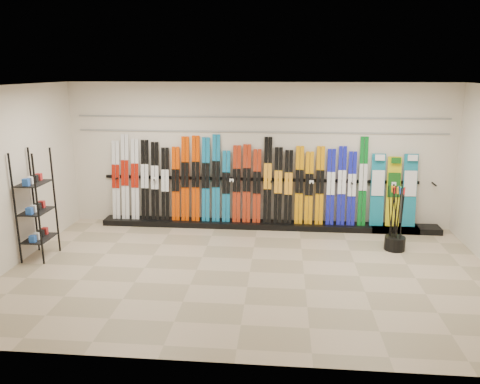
{
  "coord_description": "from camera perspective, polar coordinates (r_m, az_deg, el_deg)",
  "views": [
    {
      "loc": [
        0.48,
        -7.12,
        3.23
      ],
      "look_at": [
        -0.25,
        1.0,
        1.1
      ],
      "focal_mm": 35.0,
      "sensor_mm": 36.0,
      "label": 1
    }
  ],
  "objects": [
    {
      "name": "ceiling",
      "position": [
        7.14,
        1.33,
        12.8
      ],
      "size": [
        8.0,
        8.0,
        0.0
      ],
      "primitive_type": "plane",
      "rotation": [
        3.14,
        0.0,
        0.0
      ],
      "color": "silver",
      "rests_on": "back_wall"
    },
    {
      "name": "left_wall",
      "position": [
        8.59,
        -26.44,
        1.48
      ],
      "size": [
        0.0,
        5.0,
        5.0
      ],
      "primitive_type": "plane",
      "rotation": [
        1.57,
        0.0,
        1.57
      ],
      "color": "beige",
      "rests_on": "floor"
    },
    {
      "name": "ski_rack_base",
      "position": [
        9.92,
        3.43,
        -4.02
      ],
      "size": [
        8.0,
        0.4,
        0.12
      ],
      "primitive_type": "cube",
      "color": "black",
      "rests_on": "floor"
    },
    {
      "name": "skis",
      "position": [
        9.78,
        -0.63,
        1.13
      ],
      "size": [
        5.36,
        0.27,
        1.82
      ],
      "color": "silver",
      "rests_on": "ski_rack_base"
    },
    {
      "name": "pole_bin",
      "position": [
        9.16,
        18.34,
        -5.95
      ],
      "size": [
        0.38,
        0.38,
        0.25
      ],
      "primitive_type": "cylinder",
      "color": "black",
      "rests_on": "floor"
    },
    {
      "name": "slatwall_rail_1",
      "position": [
        9.66,
        2.32,
        9.1
      ],
      "size": [
        7.6,
        0.02,
        0.03
      ],
      "primitive_type": "cube",
      "color": "gray",
      "rests_on": "back_wall"
    },
    {
      "name": "slatwall_rail_0",
      "position": [
        9.69,
        2.3,
        7.34
      ],
      "size": [
        7.6,
        0.02,
        0.03
      ],
      "primitive_type": "cube",
      "color": "gray",
      "rests_on": "back_wall"
    },
    {
      "name": "snowboards",
      "position": [
        10.03,
        18.2,
        0.15
      ],
      "size": [
        0.92,
        0.23,
        1.48
      ],
      "color": "#14728C",
      "rests_on": "ski_rack_base"
    },
    {
      "name": "accessory_rack",
      "position": [
        8.85,
        -23.64,
        -1.47
      ],
      "size": [
        0.4,
        0.6,
        1.92
      ],
      "primitive_type": "cube",
      "color": "black",
      "rests_on": "floor"
    },
    {
      "name": "floor",
      "position": [
        7.83,
        1.2,
        -9.72
      ],
      "size": [
        8.0,
        8.0,
        0.0
      ],
      "primitive_type": "plane",
      "color": "gray",
      "rests_on": "ground"
    },
    {
      "name": "ski_poles",
      "position": [
        9.0,
        18.47,
        -3.05
      ],
      "size": [
        0.29,
        0.21,
        1.18
      ],
      "color": "black",
      "rests_on": "pole_bin"
    },
    {
      "name": "back_wall",
      "position": [
        9.78,
        2.28,
        4.44
      ],
      "size": [
        8.0,
        0.0,
        8.0
      ],
      "primitive_type": "plane",
      "rotation": [
        1.57,
        0.0,
        0.0
      ],
      "color": "beige",
      "rests_on": "floor"
    }
  ]
}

